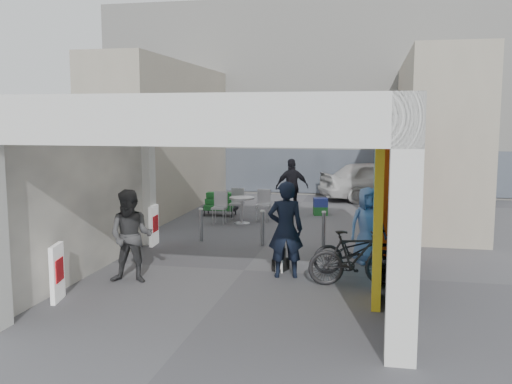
% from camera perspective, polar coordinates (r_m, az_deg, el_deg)
% --- Properties ---
extents(ground, '(90.00, 90.00, 0.00)m').
position_cam_1_polar(ground, '(12.08, -1.19, -7.82)').
color(ground, '#535257').
rests_on(ground, ground).
extents(arcade_canopy, '(6.40, 6.45, 6.40)m').
position_cam_1_polar(arcade_canopy, '(10.78, 0.61, 2.77)').
color(arcade_canopy, silver).
rests_on(arcade_canopy, ground).
extents(far_building, '(18.00, 4.08, 8.00)m').
position_cam_1_polar(far_building, '(25.50, 5.84, 9.22)').
color(far_building, silver).
rests_on(far_building, ground).
extents(plaza_bldg_left, '(2.00, 9.00, 5.00)m').
position_cam_1_polar(plaza_bldg_left, '(20.16, -9.03, 5.41)').
color(plaza_bldg_left, '#A39A87').
rests_on(plaza_bldg_left, ground).
extents(plaza_bldg_right, '(2.00, 9.00, 5.00)m').
position_cam_1_polar(plaza_bldg_right, '(18.97, 17.44, 5.04)').
color(plaza_bldg_right, '#A39A87').
rests_on(plaza_bldg_right, ground).
extents(bollard_left, '(0.09, 0.09, 0.84)m').
position_cam_1_polar(bollard_left, '(14.84, -5.51, -3.31)').
color(bollard_left, gray).
rests_on(bollard_left, ground).
extents(bollard_center, '(0.09, 0.09, 0.88)m').
position_cam_1_polar(bollard_center, '(14.24, 0.66, -3.66)').
color(bollard_center, gray).
rests_on(bollard_center, ground).
extents(bollard_right, '(0.09, 0.09, 0.90)m').
position_cam_1_polar(bollard_right, '(14.05, 6.78, -3.81)').
color(bollard_right, gray).
rests_on(bollard_right, ground).
extents(advert_board_near, '(0.20, 0.55, 1.00)m').
position_cam_1_polar(advert_board_near, '(10.59, -19.26, -7.60)').
color(advert_board_near, white).
rests_on(advert_board_near, ground).
extents(advert_board_far, '(0.13, 0.55, 1.00)m').
position_cam_1_polar(advert_board_far, '(14.52, -10.17, -3.29)').
color(advert_board_far, white).
rests_on(advert_board_far, ground).
extents(cafe_set, '(1.60, 1.29, 0.97)m').
position_cam_1_polar(cafe_set, '(17.54, -1.60, -1.87)').
color(cafe_set, '#B6B5BB').
rests_on(cafe_set, ground).
extents(produce_stand, '(1.12, 0.61, 0.74)m').
position_cam_1_polar(produce_stand, '(18.70, -3.63, -1.46)').
color(produce_stand, black).
rests_on(produce_stand, ground).
extents(crate_stack, '(0.52, 0.44, 0.56)m').
position_cam_1_polar(crate_stack, '(18.85, 6.46, -1.46)').
color(crate_stack, '#1B5F20').
rests_on(crate_stack, ground).
extents(border_collie, '(0.25, 0.49, 0.67)m').
position_cam_1_polar(border_collie, '(11.93, 2.42, -6.69)').
color(border_collie, black).
rests_on(border_collie, ground).
extents(man_with_dog, '(0.79, 0.60, 1.94)m').
position_cam_1_polar(man_with_dog, '(11.38, 2.97, -3.76)').
color(man_with_dog, black).
rests_on(man_with_dog, ground).
extents(man_back_turned, '(0.96, 0.79, 1.81)m').
position_cam_1_polar(man_back_turned, '(11.29, -12.38, -4.35)').
color(man_back_turned, '#37383A').
rests_on(man_back_turned, ground).
extents(man_elderly, '(0.97, 0.81, 1.68)m').
position_cam_1_polar(man_elderly, '(12.74, 11.10, -3.28)').
color(man_elderly, '#5D7EB5').
rests_on(man_elderly, ground).
extents(man_crates, '(1.18, 0.81, 1.86)m').
position_cam_1_polar(man_crates, '(18.65, 3.63, 0.49)').
color(man_crates, black).
rests_on(man_crates, ground).
extents(bicycle_front, '(1.90, 1.16, 0.94)m').
position_cam_1_polar(bicycle_front, '(11.94, 9.97, -5.78)').
color(bicycle_front, black).
rests_on(bicycle_front, ground).
extents(bicycle_rear, '(1.84, 0.89, 1.06)m').
position_cam_1_polar(bicycle_rear, '(11.07, 9.84, -6.51)').
color(bicycle_rear, black).
rests_on(bicycle_rear, ground).
extents(white_van, '(4.88, 3.46, 1.54)m').
position_cam_1_polar(white_van, '(22.62, 12.16, 1.16)').
color(white_van, silver).
rests_on(white_van, ground).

